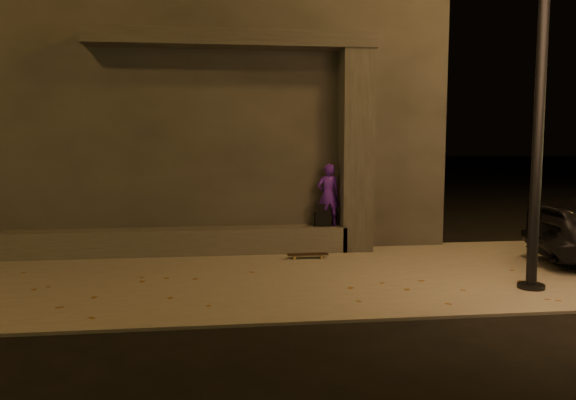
{
  "coord_description": "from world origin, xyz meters",
  "views": [
    {
      "loc": [
        -0.78,
        -6.19,
        2.06
      ],
      "look_at": [
        0.25,
        2.0,
        1.17
      ],
      "focal_mm": 35.0,
      "sensor_mm": 36.0,
      "label": 1
    }
  ],
  "objects": [
    {
      "name": "ground",
      "position": [
        0.0,
        0.0,
        0.0
      ],
      "size": [
        120.0,
        120.0,
        0.0
      ],
      "primitive_type": "plane",
      "color": "black",
      "rests_on": "ground"
    },
    {
      "name": "sidewalk",
      "position": [
        0.0,
        2.0,
        0.02
      ],
      "size": [
        11.0,
        4.4,
        0.04
      ],
      "primitive_type": "cube",
      "color": "slate",
      "rests_on": "ground"
    },
    {
      "name": "building",
      "position": [
        -1.0,
        6.49,
        2.61
      ],
      "size": [
        9.0,
        5.1,
        5.22
      ],
      "color": "#353330",
      "rests_on": "ground"
    },
    {
      "name": "ledge",
      "position": [
        -1.5,
        3.75,
        0.27
      ],
      "size": [
        6.0,
        0.55,
        0.45
      ],
      "primitive_type": "cube",
      "color": "#4B4844",
      "rests_on": "sidewalk"
    },
    {
      "name": "column",
      "position": [
        1.7,
        3.75,
        1.84
      ],
      "size": [
        0.55,
        0.55,
        3.6
      ],
      "primitive_type": "cube",
      "color": "#353330",
      "rests_on": "sidewalk"
    },
    {
      "name": "canopy",
      "position": [
        -0.5,
        3.8,
        3.78
      ],
      "size": [
        5.0,
        0.7,
        0.28
      ],
      "primitive_type": "cube",
      "color": "#353330",
      "rests_on": "column"
    },
    {
      "name": "skateboarder",
      "position": [
        1.2,
        3.75,
        1.06
      ],
      "size": [
        0.43,
        0.3,
        1.13
      ],
      "primitive_type": "imported",
      "rotation": [
        0.0,
        0.0,
        3.21
      ],
      "color": "#491AA9",
      "rests_on": "ledge"
    },
    {
      "name": "backpack",
      "position": [
        1.1,
        3.75,
        0.63
      ],
      "size": [
        0.29,
        0.19,
        0.41
      ],
      "rotation": [
        0.0,
        0.0,
        -0.0
      ],
      "color": "black",
      "rests_on": "ledge"
    },
    {
      "name": "skateboard",
      "position": [
        0.72,
        3.1,
        0.1
      ],
      "size": [
        0.7,
        0.18,
        0.08
      ],
      "rotation": [
        0.0,
        0.0,
        -0.0
      ],
      "color": "black",
      "rests_on": "sidewalk"
    }
  ]
}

